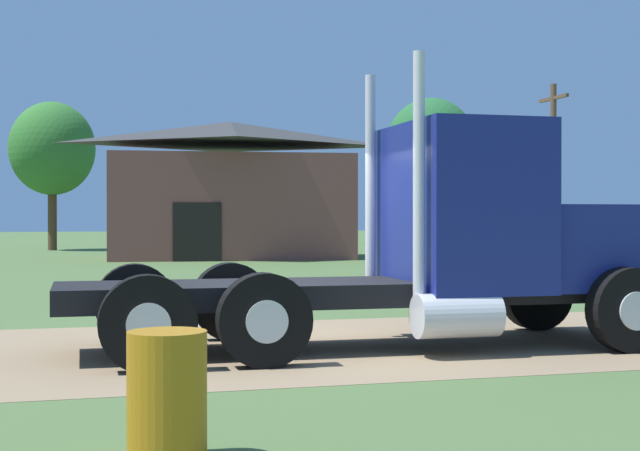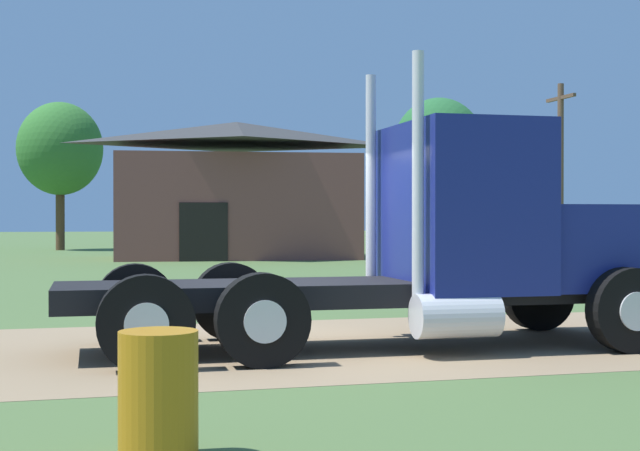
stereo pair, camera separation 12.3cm
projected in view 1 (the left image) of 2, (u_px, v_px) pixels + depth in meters
The scene contains 9 objects.
ground_plane at pixel (285, 347), 11.61m from camera, with size 200.00×200.00×0.00m, color #4C6737.
dirt_track at pixel (285, 346), 11.61m from camera, with size 120.00×5.55×0.01m, color #907858.
truck_foreground_white at pixel (465, 244), 11.82m from camera, with size 8.02×2.81×3.56m.
steel_barrel at pixel (167, 396), 6.13m from camera, with size 0.53×0.53×0.87m, color #B27214.
shed_building at pixel (230, 192), 37.17m from camera, with size 10.44×6.87×5.51m.
utility_pole_near at pixel (553, 164), 38.93m from camera, with size 0.26×2.20×7.29m.
tree_mid at pixel (52, 149), 46.08m from camera, with size 4.25×4.25×7.44m.
tree_right at pixel (431, 149), 55.35m from camera, with size 5.54×5.54×8.84m.
tree_far_right at pixel (460, 162), 58.04m from camera, with size 3.76×3.76×7.23m.
Camera 1 is at (-2.70, -11.29, 1.63)m, focal length 51.71 mm.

